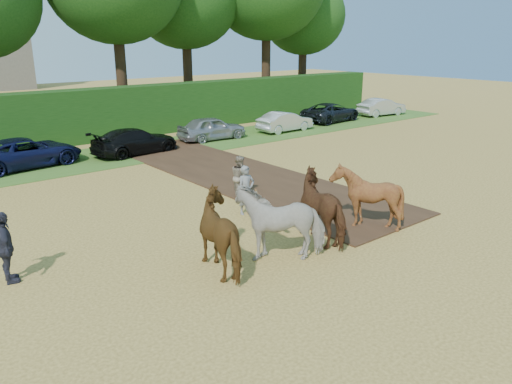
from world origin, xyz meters
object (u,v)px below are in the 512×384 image
Objects in this scene: spectator_far at (5,248)px; plough_team at (302,212)px; spectator_near at (240,177)px; parked_cars at (167,135)px.

spectator_far is 7.77m from plough_team.
plough_team is (7.21, -2.90, 0.09)m from spectator_far.
plough_team reaches higher than spectator_far.
spectator_near is 9.87m from parked_cars.
spectator_near is 0.88× the size of spectator_far.
spectator_far is at bearing 158.07° from plough_team.
spectator_near is at bearing -103.54° from parked_cars.
spectator_far is at bearing 122.47° from spectator_near.
spectator_near is at bearing -71.64° from spectator_far.
plough_team is at bearing -104.50° from parked_cars.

